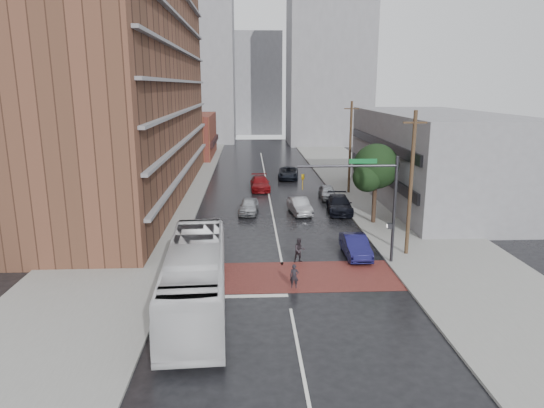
{
  "coord_description": "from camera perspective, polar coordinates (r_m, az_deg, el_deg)",
  "views": [
    {
      "loc": [
        -2.14,
        -27.61,
        11.54
      ],
      "look_at": [
        -0.54,
        5.26,
        3.5
      ],
      "focal_mm": 32.0,
      "sensor_mm": 36.0,
      "label": 1
    }
  ],
  "objects": [
    {
      "name": "car_parked_far",
      "position": [
        51.26,
        6.53,
        1.42
      ],
      "size": [
        1.73,
        4.08,
        1.38
      ],
      "primitive_type": "imported",
      "rotation": [
        0.0,
        0.0,
        -0.02
      ],
      "color": "#A9ADB1",
      "rests_on": "ground"
    },
    {
      "name": "car_travel_b",
      "position": [
        44.8,
        3.27,
        -0.25
      ],
      "size": [
        2.15,
        4.64,
        1.47
      ],
      "primitive_type": "imported",
      "rotation": [
        0.0,
        0.0,
        0.14
      ],
      "color": "#B4B6BD",
      "rests_on": "ground"
    },
    {
      "name": "distant_tower_west",
      "position": [
        106.37,
        -9.54,
        15.95
      ],
      "size": [
        18.0,
        16.0,
        32.0
      ],
      "primitive_type": "cube",
      "color": "gray",
      "rests_on": "ground"
    },
    {
      "name": "utility_pole_near",
      "position": [
        34.06,
        16.02,
        2.36
      ],
      "size": [
        1.6,
        0.26,
        10.0
      ],
      "color": "#473321",
      "rests_on": "ground"
    },
    {
      "name": "suv_travel",
      "position": [
        61.87,
        1.93,
        3.67
      ],
      "size": [
        3.01,
        5.56,
        1.48
      ],
      "primitive_type": "imported",
      "rotation": [
        0.0,
        0.0,
        -0.11
      ],
      "color": "black",
      "rests_on": "ground"
    },
    {
      "name": "utility_pole_far",
      "position": [
        53.14,
        9.19,
        6.64
      ],
      "size": [
        1.6,
        0.26,
        10.0
      ],
      "color": "#473321",
      "rests_on": "ground"
    },
    {
      "name": "car_parked_near",
      "position": [
        34.2,
        9.8,
        -4.9
      ],
      "size": [
        1.57,
        4.46,
        1.47
      ],
      "primitive_type": "imported",
      "rotation": [
        0.0,
        0.0,
        0.0
      ],
      "color": "#151446",
      "rests_on": "ground"
    },
    {
      "name": "pedestrian_b",
      "position": [
        32.6,
        3.25,
        -5.46
      ],
      "size": [
        0.93,
        0.79,
        1.68
      ],
      "primitive_type": "imported",
      "rotation": [
        0.0,
        0.0,
        0.22
      ],
      "color": "black",
      "rests_on": "ground"
    },
    {
      "name": "signal_mast",
      "position": [
        31.89,
        11.8,
        1.11
      ],
      "size": [
        6.5,
        0.3,
        7.2
      ],
      "color": "#2D2D33",
      "rests_on": "ground"
    },
    {
      "name": "street_tree",
      "position": [
        41.61,
        12.13,
        4.01
      ],
      "size": [
        4.2,
        4.1,
        6.9
      ],
      "color": "#332319",
      "rests_on": "ground"
    },
    {
      "name": "sidewalk_west",
      "position": [
        54.66,
        -12.58,
        1.29
      ],
      "size": [
        9.0,
        90.0,
        0.15
      ],
      "primitive_type": "cube",
      "color": "gray",
      "rests_on": "ground"
    },
    {
      "name": "ground",
      "position": [
        30.0,
        1.54,
        -8.9
      ],
      "size": [
        160.0,
        160.0,
        0.0
      ],
      "primitive_type": "plane",
      "color": "black",
      "rests_on": "ground"
    },
    {
      "name": "car_travel_c",
      "position": [
        55.12,
        -1.41,
        2.45
      ],
      "size": [
        2.3,
        5.3,
        1.52
      ],
      "primitive_type": "imported",
      "rotation": [
        0.0,
        0.0,
        0.03
      ],
      "color": "maroon",
      "rests_on": "ground"
    },
    {
      "name": "distant_tower_center",
      "position": [
        122.63,
        -1.83,
        13.94
      ],
      "size": [
        12.0,
        10.0,
        24.0
      ],
      "primitive_type": "cube",
      "color": "gray",
      "rests_on": "ground"
    },
    {
      "name": "pedestrian_a",
      "position": [
        28.63,
        2.63,
        -8.49
      ],
      "size": [
        0.56,
        0.41,
        1.43
      ],
      "primitive_type": "imported",
      "rotation": [
        0.0,
        0.0,
        -0.14
      ],
      "color": "black",
      "rests_on": "ground"
    },
    {
      "name": "car_parked_mid",
      "position": [
        45.71,
        7.94,
        -0.03
      ],
      "size": [
        2.55,
        5.46,
        1.54
      ],
      "primitive_type": "imported",
      "rotation": [
        0.0,
        0.0,
        -0.07
      ],
      "color": "black",
      "rests_on": "ground"
    },
    {
      "name": "building_east",
      "position": [
        51.61,
        18.5,
        5.18
      ],
      "size": [
        11.0,
        26.0,
        9.0
      ],
      "primitive_type": "cube",
      "color": "gray",
      "rests_on": "ground"
    },
    {
      "name": "transit_bus",
      "position": [
        26.02,
        -8.97,
        -8.51
      ],
      "size": [
        3.61,
        12.82,
        3.53
      ],
      "primitive_type": "imported",
      "rotation": [
        0.0,
        0.0,
        0.05
      ],
      "color": "silver",
      "rests_on": "ground"
    },
    {
      "name": "apartment_block",
      "position": [
        53.02,
        -16.34,
        15.86
      ],
      "size": [
        10.0,
        44.0,
        28.0
      ],
      "primitive_type": "cube",
      "color": "brown",
      "rests_on": "ground"
    },
    {
      "name": "car_travel_a",
      "position": [
        44.95,
        -2.76,
        -0.23
      ],
      "size": [
        2.1,
        4.3,
        1.41
      ],
      "primitive_type": "imported",
      "rotation": [
        0.0,
        0.0,
        -0.11
      ],
      "color": "#B1B5BA",
      "rests_on": "ground"
    },
    {
      "name": "distant_tower_east",
      "position": [
        101.12,
        6.72,
        17.3
      ],
      "size": [
        16.0,
        14.0,
        36.0
      ],
      "primitive_type": "cube",
      "color": "gray",
      "rests_on": "ground"
    },
    {
      "name": "crosswalk",
      "position": [
        30.46,
        1.47,
        -8.52
      ],
      "size": [
        14.0,
        5.0,
        0.02
      ],
      "primitive_type": "cube",
      "color": "maroon",
      "rests_on": "ground"
    },
    {
      "name": "storefront_west",
      "position": [
        82.6,
        -9.71,
        7.95
      ],
      "size": [
        8.0,
        16.0,
        7.0
      ],
      "primitive_type": "cube",
      "color": "brown",
      "rests_on": "ground"
    },
    {
      "name": "sidewalk_east",
      "position": [
        55.55,
        11.5,
        1.54
      ],
      "size": [
        9.0,
        90.0,
        0.15
      ],
      "primitive_type": "cube",
      "color": "gray",
      "rests_on": "ground"
    }
  ]
}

